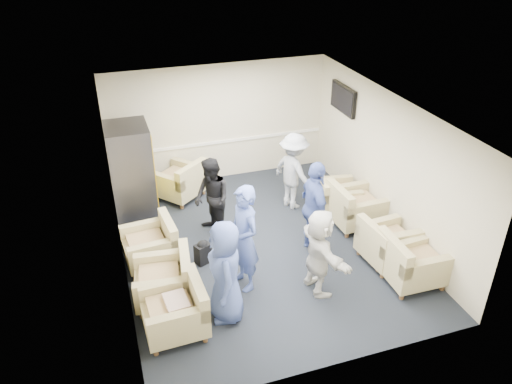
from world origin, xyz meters
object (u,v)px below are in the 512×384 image
object	(u,v)px
person_mid_right	(315,209)
person_mid_left	(244,239)
armchair_left_near	(178,312)
person_front_left	(225,272)
armchair_left_mid	(167,281)
armchair_corner	(181,182)
armchair_left_far	(153,245)
vending_machine	(132,174)
person_back_right	(294,171)
person_front_right	(319,252)
person_back_left	(212,199)
armchair_right_near	(409,263)
armchair_right_midnear	(386,245)
armchair_right_far	(335,196)
armchair_right_midfar	(353,208)

from	to	relation	value
person_mid_right	person_mid_left	bearing A→B (deg)	114.25
armchair_left_near	person_front_left	size ratio (longest dim) A/B	0.55
armchair_left_mid	armchair_corner	bearing A→B (deg)	172.64
armchair_left_far	vending_machine	distance (m)	1.72
vending_machine	person_back_right	size ratio (longest dim) A/B	1.22
person_front_left	person_front_right	world-z (taller)	person_front_left
person_back_left	person_back_right	xyz separation A→B (m)	(1.86, 0.51, 0.03)
person_front_left	person_mid_right	size ratio (longest dim) A/B	0.94
person_back_right	vending_machine	bearing A→B (deg)	58.98
armchair_left_mid	vending_machine	world-z (taller)	vending_machine
vending_machine	person_mid_right	xyz separation A→B (m)	(2.95, -2.15, -0.11)
armchair_corner	person_mid_right	bearing A→B (deg)	85.72
person_back_left	person_back_right	bearing A→B (deg)	90.43
person_back_right	person_front_right	bearing A→B (deg)	145.32
person_back_left	person_front_right	bearing A→B (deg)	15.12
person_mid_right	person_front_right	xyz separation A→B (m)	(-0.37, -1.04, -0.15)
armchair_left_mid	person_mid_left	size ratio (longest dim) A/B	0.54
armchair_left_mid	person_back_left	distance (m)	2.01
armchair_left_near	person_mid_left	size ratio (longest dim) A/B	0.50
person_back_right	armchair_left_far	bearing A→B (deg)	87.14
vending_machine	person_mid_left	bearing A→B (deg)	-61.42
armchair_right_near	armchair_right_midnear	distance (m)	0.59
person_mid_left	armchair_corner	bearing A→B (deg)	173.00
vending_machine	armchair_left_near	bearing A→B (deg)	-86.14
armchair_corner	person_back_right	size ratio (longest dim) A/B	0.79
armchair_right_far	person_front_left	distance (m)	3.83
armchair_left_mid	person_front_right	bearing A→B (deg)	84.44
armchair_left_near	person_back_left	size ratio (longest dim) A/B	0.58
armchair_right_midfar	person_front_left	world-z (taller)	person_front_left
armchair_right_midnear	armchair_corner	bearing A→B (deg)	36.35
armchair_right_near	vending_machine	distance (m)	5.42
armchair_right_midnear	person_mid_left	size ratio (longest dim) A/B	0.52
armchair_left_near	person_back_left	bearing A→B (deg)	152.51
person_mid_left	armchair_left_near	bearing A→B (deg)	-75.18
person_front_left	armchair_left_far	bearing A→B (deg)	-145.97
armchair_left_far	armchair_right_midfar	xyz separation A→B (m)	(3.95, -0.00, 0.03)
armchair_left_mid	armchair_right_near	xyz separation A→B (m)	(3.92, -0.82, 0.02)
person_back_left	person_mid_right	world-z (taller)	person_mid_right
person_front_right	armchair_right_midnear	bearing A→B (deg)	-80.81
person_front_left	person_front_right	size ratio (longest dim) A/B	1.12
armchair_right_far	person_mid_right	bearing A→B (deg)	148.57
armchair_right_midfar	armchair_left_far	bearing A→B (deg)	88.28
armchair_corner	person_mid_left	distance (m)	3.34
armchair_right_near	person_front_right	bearing A→B (deg)	80.87
armchair_right_midfar	person_front_right	world-z (taller)	person_front_right
armchair_right_midnear	armchair_right_midfar	xyz separation A→B (m)	(0.02, 1.30, 0.02)
armchair_right_midnear	armchair_right_far	world-z (taller)	armchair_right_midnear
person_mid_left	person_back_left	size ratio (longest dim) A/B	1.17
armchair_left_near	person_back_left	world-z (taller)	person_back_left
armchair_right_far	vending_machine	xyz separation A→B (m)	(-3.97, 0.97, 0.68)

